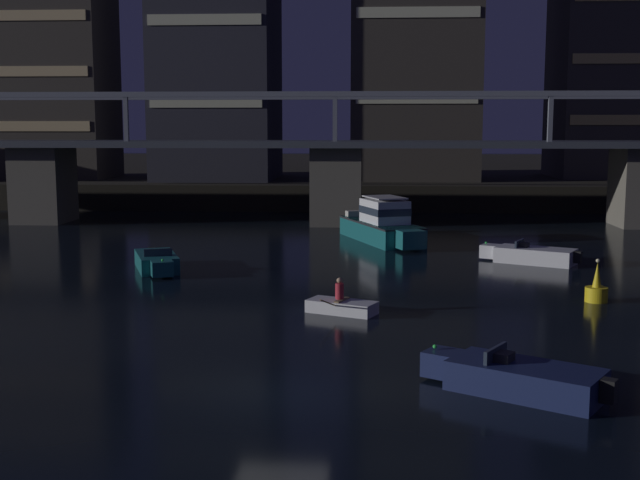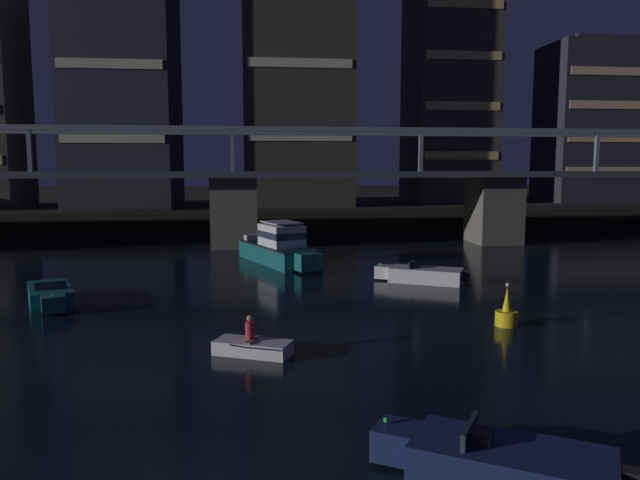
# 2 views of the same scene
# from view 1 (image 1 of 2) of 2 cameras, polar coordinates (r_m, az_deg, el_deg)

# --- Properties ---
(ground_plane) EXTENTS (400.00, 400.00, 0.00)m
(ground_plane) POSITION_cam_1_polar(r_m,az_deg,el_deg) (22.08, -2.78, -10.62)
(ground_plane) COLOR black
(far_riverbank) EXTENTS (240.00, 80.00, 2.20)m
(far_riverbank) POSITION_cam_1_polar(r_m,az_deg,el_deg) (107.39, 2.14, 4.71)
(far_riverbank) COLOR black
(far_riverbank) RESTS_ON ground
(river_bridge) EXTENTS (92.59, 6.40, 9.38)m
(river_bridge) POSITION_cam_1_polar(r_m,az_deg,el_deg) (59.31, 1.15, 5.05)
(river_bridge) COLOR #605B51
(river_bridge) RESTS_ON ground
(tower_west_low) EXTENTS (12.36, 8.38, 24.84)m
(tower_west_low) POSITION_cam_1_polar(r_m,az_deg,el_deg) (83.04, -18.73, 12.62)
(tower_west_low) COLOR #38332D
(tower_west_low) RESTS_ON far_riverbank
(tower_east_tall) EXTENTS (9.19, 9.95, 27.66)m
(tower_east_tall) POSITION_cam_1_polar(r_m,az_deg,el_deg) (84.28, 19.26, 13.48)
(tower_east_tall) COLOR #423D38
(tower_east_tall) RESTS_ON far_riverbank
(cabin_cruiser_near_left) EXTENTS (5.38, 9.27, 2.79)m
(cabin_cruiser_near_left) POSITION_cam_1_polar(r_m,az_deg,el_deg) (50.49, 4.38, 1.08)
(cabin_cruiser_near_left) COLOR #196066
(cabin_cruiser_near_left) RESTS_ON ground
(speedboat_near_center) EXTENTS (3.07, 5.09, 1.16)m
(speedboat_near_center) POSITION_cam_1_polar(r_m,az_deg,el_deg) (41.11, -11.25, -1.50)
(speedboat_near_center) COLOR #196066
(speedboat_near_center) RESTS_ON ground
(speedboat_near_right) EXTENTS (4.83, 3.71, 1.16)m
(speedboat_near_right) POSITION_cam_1_polar(r_m,az_deg,el_deg) (22.63, 13.53, -9.28)
(speedboat_near_right) COLOR #19234C
(speedboat_near_right) RESTS_ON ground
(speedboat_mid_center) EXTENTS (4.92, 3.46, 1.16)m
(speedboat_mid_center) POSITION_cam_1_polar(r_m,az_deg,el_deg) (43.87, 14.45, -1.02)
(speedboat_mid_center) COLOR silver
(speedboat_mid_center) RESTS_ON ground
(channel_buoy) EXTENTS (0.90, 0.90, 1.76)m
(channel_buoy) POSITION_cam_1_polar(r_m,az_deg,el_deg) (34.91, 18.64, -3.32)
(channel_buoy) COLOR yellow
(channel_buoy) RESTS_ON ground
(dinghy_with_paddler) EXTENTS (2.82, 2.69, 1.36)m
(dinghy_with_paddler) POSITION_cam_1_polar(r_m,az_deg,el_deg) (31.15, 1.52, -4.60)
(dinghy_with_paddler) COLOR silver
(dinghy_with_paddler) RESTS_ON ground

